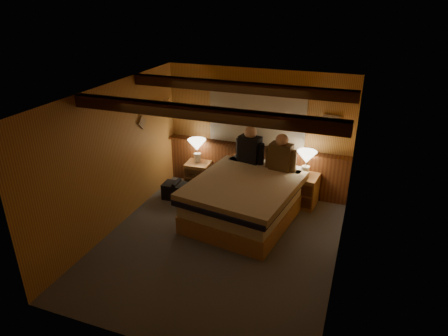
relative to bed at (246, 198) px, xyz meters
The scene contains 19 objects.
floor 1.01m from the bed, 100.06° to the right, with size 4.20×4.20×0.00m, color #4B4E59.
ceiling 2.23m from the bed, 100.06° to the right, with size 4.20×4.20×0.00m, color #C08748.
wall_back 1.45m from the bed, 97.90° to the left, with size 3.60×3.60×0.00m, color gold.
wall_left 2.32m from the bed, 154.86° to the right, with size 4.20×4.20×0.00m, color gold.
wall_right 2.05m from the bed, 29.38° to the right, with size 4.20×4.20×0.00m, color gold.
wall_front 3.14m from the bed, 93.10° to the right, with size 3.60×3.60×0.00m, color gold.
wainscot 1.13m from the bed, 98.35° to the left, with size 3.60×0.23×0.94m.
curtain_window 1.60m from the bed, 98.39° to the left, with size 2.18×0.09×1.11m.
ceiling_beams 2.09m from the bed, 101.97° to the right, with size 3.60×1.65×0.16m.
coat_rail 2.37m from the bed, 160.83° to the left, with size 0.05×0.55×0.24m.
framed_print 2.03m from the bed, 44.26° to the left, with size 0.30×0.04×0.25m.
bed is the anchor object (origin of this frame).
nightstand_left 1.53m from the bed, 146.58° to the left, with size 0.50×0.45×0.52m.
nightstand_right 1.16m from the bed, 44.16° to the left, with size 0.59×0.54×0.60m.
lamp_left 1.65m from the bed, 145.83° to the left, with size 0.36×0.36×0.47m.
lamp_right 1.31m from the bed, 43.73° to the left, with size 0.36×0.36×0.47m.
person_left 1.04m from the bed, 103.26° to the left, with size 0.58×0.32×0.72m.
person_right 1.00m from the bed, 56.48° to the left, with size 0.57×0.28×0.70m.
duffel_bag 1.49m from the bed, behind, with size 0.53×0.33×0.37m.
Camera 1 is at (1.91, -4.93, 3.69)m, focal length 32.00 mm.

